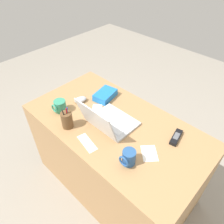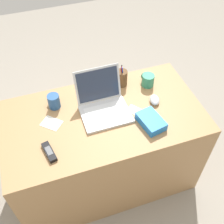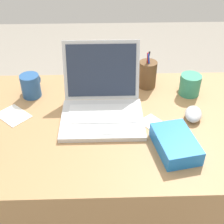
{
  "view_description": "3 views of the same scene",
  "coord_description": "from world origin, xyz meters",
  "px_view_note": "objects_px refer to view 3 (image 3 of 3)",
  "views": [
    {
      "loc": [
        -0.73,
        0.79,
        1.8
      ],
      "look_at": [
        0.03,
        -0.0,
        0.84
      ],
      "focal_mm": 34.2,
      "sensor_mm": 36.0,
      "label": 1
    },
    {
      "loc": [
        -0.33,
        -1.14,
        2.11
      ],
      "look_at": [
        0.05,
        -0.05,
        0.82
      ],
      "focal_mm": 44.7,
      "sensor_mm": 36.0,
      "label": 2
    },
    {
      "loc": [
        0.03,
        -0.91,
        1.48
      ],
      "look_at": [
        0.06,
        -0.01,
        0.8
      ],
      "focal_mm": 48.97,
      "sensor_mm": 36.0,
      "label": 3
    }
  ],
  "objects_px": {
    "coffee_mug_white": "(190,84)",
    "snack_bag": "(175,144)",
    "laptop": "(102,102)",
    "computer_mouse": "(193,114)",
    "pen_holder": "(148,74)",
    "coffee_mug_tall": "(31,85)"
  },
  "relations": [
    {
      "from": "laptop",
      "to": "computer_mouse",
      "type": "bearing_deg",
      "value": -7.45
    },
    {
      "from": "laptop",
      "to": "snack_bag",
      "type": "relative_size",
      "value": 1.73
    },
    {
      "from": "snack_bag",
      "to": "laptop",
      "type": "bearing_deg",
      "value": 138.53
    },
    {
      "from": "coffee_mug_white",
      "to": "snack_bag",
      "type": "xyz_separation_m",
      "value": [
        -0.13,
        -0.35,
        -0.02
      ]
    },
    {
      "from": "pen_holder",
      "to": "snack_bag",
      "type": "height_order",
      "value": "pen_holder"
    },
    {
      "from": "coffee_mug_tall",
      "to": "coffee_mug_white",
      "type": "bearing_deg",
      "value": -0.37
    },
    {
      "from": "coffee_mug_tall",
      "to": "snack_bag",
      "type": "height_order",
      "value": "coffee_mug_tall"
    },
    {
      "from": "coffee_mug_tall",
      "to": "pen_holder",
      "type": "relative_size",
      "value": 0.6
    },
    {
      "from": "laptop",
      "to": "coffee_mug_tall",
      "type": "distance_m",
      "value": 0.33
    },
    {
      "from": "computer_mouse",
      "to": "coffee_mug_white",
      "type": "bearing_deg",
      "value": 98.49
    },
    {
      "from": "computer_mouse",
      "to": "pen_holder",
      "type": "relative_size",
      "value": 0.59
    },
    {
      "from": "laptop",
      "to": "coffee_mug_white",
      "type": "bearing_deg",
      "value": 19.04
    },
    {
      "from": "coffee_mug_tall",
      "to": "computer_mouse",
      "type": "bearing_deg",
      "value": -15.44
    },
    {
      "from": "coffee_mug_white",
      "to": "snack_bag",
      "type": "relative_size",
      "value": 0.54
    },
    {
      "from": "laptop",
      "to": "coffee_mug_tall",
      "type": "height_order",
      "value": "laptop"
    },
    {
      "from": "computer_mouse",
      "to": "coffee_mug_white",
      "type": "distance_m",
      "value": 0.18
    },
    {
      "from": "computer_mouse",
      "to": "pen_holder",
      "type": "distance_m",
      "value": 0.28
    },
    {
      "from": "computer_mouse",
      "to": "snack_bag",
      "type": "relative_size",
      "value": 0.54
    },
    {
      "from": "coffee_mug_tall",
      "to": "pen_holder",
      "type": "height_order",
      "value": "pen_holder"
    },
    {
      "from": "computer_mouse",
      "to": "coffee_mug_tall",
      "type": "relative_size",
      "value": 1.0
    },
    {
      "from": "computer_mouse",
      "to": "pen_holder",
      "type": "xyz_separation_m",
      "value": [
        -0.15,
        0.24,
        0.04
      ]
    },
    {
      "from": "laptop",
      "to": "computer_mouse",
      "type": "relative_size",
      "value": 3.23
    }
  ]
}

